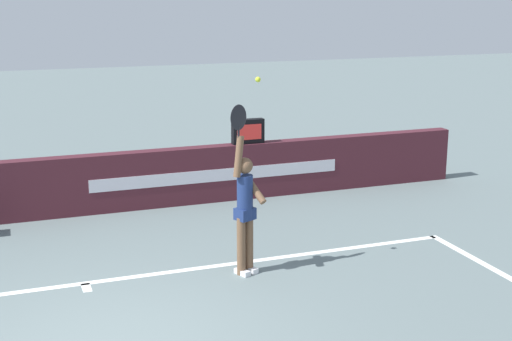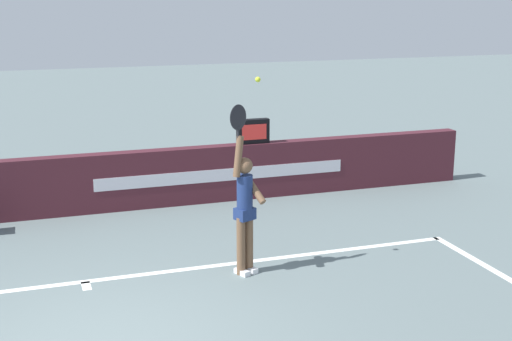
{
  "view_description": "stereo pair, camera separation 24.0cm",
  "coord_description": "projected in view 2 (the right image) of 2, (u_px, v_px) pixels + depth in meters",
  "views": [
    {
      "loc": [
        -0.92,
        -7.17,
        3.78
      ],
      "look_at": [
        2.3,
        1.66,
        1.43
      ],
      "focal_mm": 50.56,
      "sensor_mm": 36.0,
      "label": 1
    },
    {
      "loc": [
        -0.7,
        -7.25,
        3.78
      ],
      "look_at": [
        2.3,
        1.66,
        1.43
      ],
      "focal_mm": 50.56,
      "sensor_mm": 36.0,
      "label": 2
    }
  ],
  "objects": [
    {
      "name": "tennis_player",
      "position": [
        245.0,
        205.0,
        9.71
      ],
      "size": [
        0.49,
        0.44,
        2.36
      ],
      "color": "brown",
      "rests_on": "ground"
    },
    {
      "name": "speed_display",
      "position": [
        253.0,
        131.0,
        13.28
      ],
      "size": [
        0.6,
        0.17,
        0.45
      ],
      "color": "black",
      "rests_on": "back_wall"
    },
    {
      "name": "back_wall",
      "position": [
        65.0,
        186.0,
        12.41
      ],
      "size": [
        15.41,
        0.28,
        1.04
      ],
      "color": "#471C26",
      "rests_on": "ground"
    },
    {
      "name": "tennis_ball",
      "position": [
        258.0,
        79.0,
        9.34
      ],
      "size": [
        0.07,
        0.07,
        0.07
      ],
      "color": "#CEE22E"
    }
  ]
}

